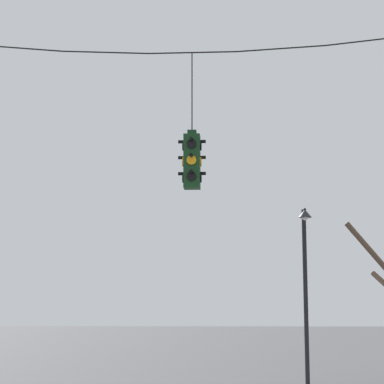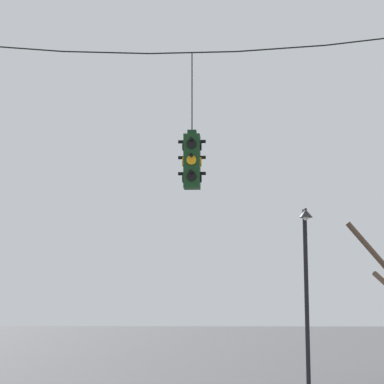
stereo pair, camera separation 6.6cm
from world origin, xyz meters
The scene contains 3 objects.
span_wire centered at (0.00, 0.09, 7.61)m, with size 13.20×0.03×0.59m.
traffic_light_near_left_pole centered at (-0.01, 0.09, 5.06)m, with size 0.58×0.58×2.94m.
street_lamp centered at (2.75, 5.34, 3.14)m, with size 0.37×0.65×4.74m.
Camera 1 is at (0.94, -15.20, 1.89)m, focal length 70.00 mm.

